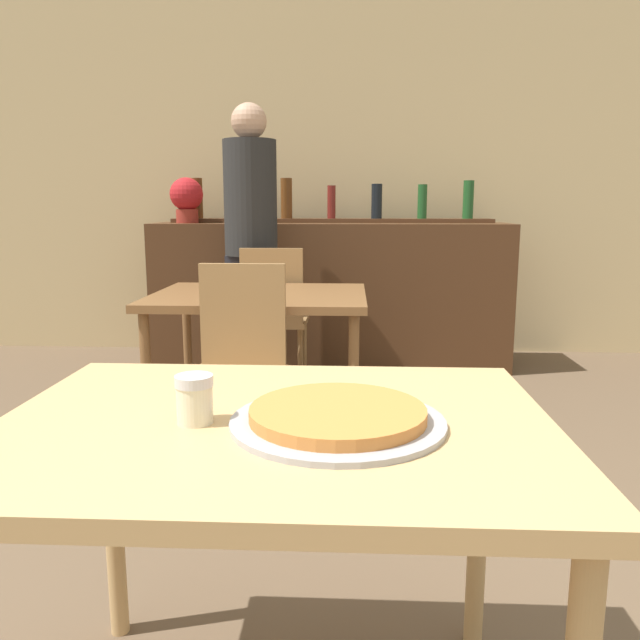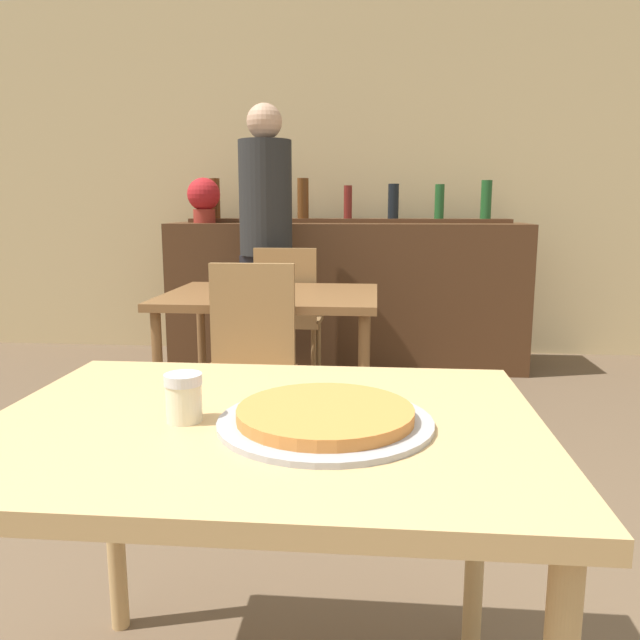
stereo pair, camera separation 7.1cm
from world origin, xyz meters
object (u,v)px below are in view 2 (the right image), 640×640
object	(u,v)px
pizza_tray	(325,417)
person_standing	(266,236)
chair_far_side_back	(288,310)
cheese_shaker	(184,397)
chair_far_side_front	(249,356)
potted_plant	(204,198)

from	to	relation	value
pizza_tray	person_standing	bearing A→B (deg)	102.19
chair_far_side_back	pizza_tray	size ratio (longest dim) A/B	2.24
cheese_shaker	person_standing	size ratio (longest dim) A/B	0.05
chair_far_side_front	potted_plant	xyz separation A→B (m)	(-0.72, 1.96, 0.70)
pizza_tray	potted_plant	bearing A→B (deg)	109.01
cheese_shaker	potted_plant	world-z (taller)	potted_plant
chair_far_side_back	potted_plant	xyz separation A→B (m)	(-0.72, 0.74, 0.70)
chair_far_side_back	cheese_shaker	size ratio (longest dim) A/B	9.78
chair_far_side_back	cheese_shaker	world-z (taller)	chair_far_side_back
chair_far_side_back	potted_plant	world-z (taller)	potted_plant
person_standing	pizza_tray	bearing A→B (deg)	-77.81
pizza_tray	cheese_shaker	bearing A→B (deg)	180.00
person_standing	cheese_shaker	bearing A→B (deg)	-83.20
pizza_tray	person_standing	size ratio (longest dim) A/B	0.23
chair_far_side_front	person_standing	size ratio (longest dim) A/B	0.51
pizza_tray	person_standing	world-z (taller)	person_standing
chair_far_side_front	chair_far_side_back	xyz separation A→B (m)	(0.00, 1.21, 0.00)
chair_far_side_back	potted_plant	size ratio (longest dim) A/B	2.85
pizza_tray	potted_plant	size ratio (longest dim) A/B	1.28
cheese_shaker	potted_plant	xyz separation A→B (m)	(-0.90, 3.42, 0.43)
chair_far_side_front	cheese_shaker	xyz separation A→B (m)	(0.18, -1.46, 0.27)
chair_far_side_front	chair_far_side_back	size ratio (longest dim) A/B	1.00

